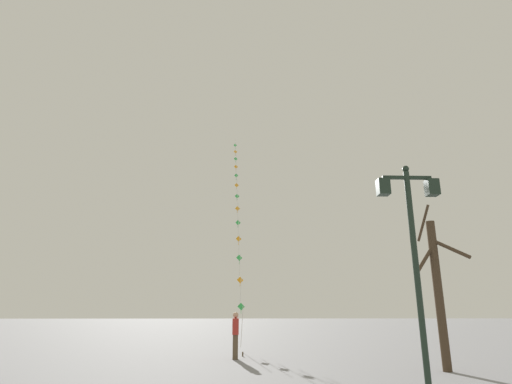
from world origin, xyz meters
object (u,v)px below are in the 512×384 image
object	(u,v)px
twin_lantern_lamp_post	(412,230)
kite_train	(237,203)
kite_flyer	(235,334)
bare_tree	(438,288)

from	to	relation	value
twin_lantern_lamp_post	kite_train	xyz separation A→B (m)	(-4.43, 18.73, 5.47)
kite_flyer	bare_tree	distance (m)	7.50
twin_lantern_lamp_post	kite_flyer	xyz separation A→B (m)	(-4.27, 7.16, -2.70)
kite_train	kite_flyer	bearing A→B (deg)	-89.20
kite_flyer	bare_tree	xyz separation A→B (m)	(6.43, -3.52, 1.56)
kite_train	bare_tree	xyz separation A→B (m)	(6.59, -15.09, -6.61)
kite_train	bare_tree	distance (m)	17.75
kite_flyer	kite_train	bearing A→B (deg)	-0.11
kite_train	kite_flyer	size ratio (longest dim) A/B	12.19
kite_train	twin_lantern_lamp_post	bearing A→B (deg)	-76.69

